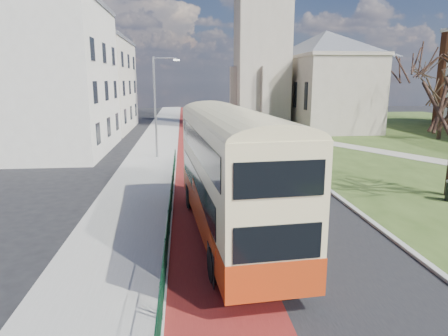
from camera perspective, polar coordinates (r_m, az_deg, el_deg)
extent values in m
plane|color=black|center=(16.23, 2.70, -10.53)|extent=(160.00, 160.00, 0.00)
cube|color=black|center=(35.54, 0.36, 2.21)|extent=(9.00, 120.00, 0.01)
cube|color=#591414|center=(35.36, -3.99, 2.13)|extent=(3.40, 120.00, 0.01)
cube|color=gray|center=(35.44, -10.15, 2.08)|extent=(4.00, 120.00, 0.12)
cube|color=#999993|center=(35.34, -6.92, 2.16)|extent=(0.25, 120.00, 0.13)
cube|color=#999993|center=(38.22, 6.92, 2.94)|extent=(0.25, 80.00, 0.13)
cylinder|color=#0D3C25|center=(19.50, -7.64, -3.22)|extent=(0.04, 24.00, 0.04)
cylinder|color=#0D3C25|center=(19.77, -7.56, -5.87)|extent=(0.04, 24.00, 0.04)
cube|color=gray|center=(54.05, 5.46, 18.44)|extent=(6.50, 6.50, 24.00)
cube|color=gray|center=(56.03, 13.99, 10.24)|extent=(9.00, 18.00, 9.00)
pyramid|color=#565960|center=(56.35, 14.45, 18.49)|extent=(9.00, 18.00, 3.60)
cube|color=beige|center=(38.60, -24.00, 11.30)|extent=(10.00, 14.00, 12.50)
cube|color=#565960|center=(39.13, -24.90, 20.82)|extent=(10.30, 14.30, 0.50)
cube|color=beige|center=(54.07, -18.69, 10.95)|extent=(10.00, 16.00, 11.00)
cube|color=#565960|center=(54.28, -19.13, 17.02)|extent=(10.30, 16.30, 0.50)
cylinder|color=gray|center=(32.92, -9.80, 8.44)|extent=(0.16, 0.16, 8.00)
cylinder|color=gray|center=(32.84, -8.44, 15.29)|extent=(1.80, 0.10, 0.10)
cube|color=silver|center=(32.81, -6.80, 15.07)|extent=(0.50, 0.18, 0.12)
cube|color=#A4300F|center=(16.42, 1.01, -6.06)|extent=(3.80, 12.26, 1.10)
cube|color=beige|center=(15.87, 1.04, 1.29)|extent=(3.77, 12.20, 3.18)
cube|color=black|center=(16.19, -4.00, -2.10)|extent=(0.89, 9.87, 1.04)
cube|color=black|center=(16.72, 5.43, -1.66)|extent=(0.89, 9.87, 1.04)
cube|color=black|center=(15.54, -3.95, 3.48)|extent=(0.97, 10.83, 0.99)
cube|color=black|center=(16.09, 5.87, 3.76)|extent=(0.97, 10.83, 0.99)
cube|color=black|center=(21.86, -2.15, 1.75)|extent=(2.46, 0.29, 1.15)
cube|color=black|center=(21.62, -2.18, 6.04)|extent=(2.46, 0.29, 0.99)
cube|color=orange|center=(21.56, -2.20, 7.69)|extent=(1.96, 0.26, 0.33)
cylinder|color=black|center=(20.28, -4.90, -4.10)|extent=(0.42, 1.16, 1.14)
cylinder|color=black|center=(20.67, 2.19, -3.73)|extent=(0.42, 1.16, 1.14)
cylinder|color=black|center=(13.11, -1.37, -13.63)|extent=(0.42, 1.16, 1.14)
cylinder|color=black|center=(13.71, 9.51, -12.59)|extent=(0.42, 1.16, 1.14)
cylinder|color=#2E2217|center=(49.19, 28.50, 5.71)|extent=(0.49, 0.49, 3.57)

